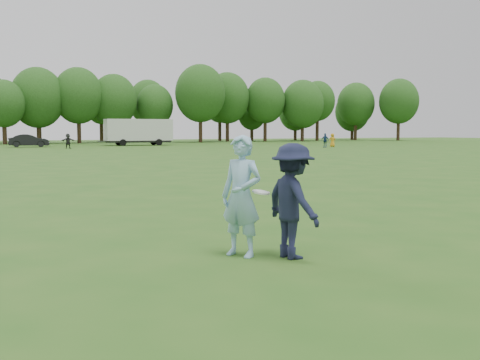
{
  "coord_description": "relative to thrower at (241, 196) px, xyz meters",
  "views": [
    {
      "loc": [
        -3.53,
        -7.44,
        1.94
      ],
      "look_at": [
        0.29,
        1.1,
        1.1
      ],
      "focal_mm": 42.0,
      "sensor_mm": 36.0,
      "label": 1
    }
  ],
  "objects": [
    {
      "name": "player_far_d",
      "position": [
        3.89,
        51.82,
        -0.16
      ],
      "size": [
        1.45,
        0.54,
        1.54
      ],
      "primitive_type": "imported",
      "rotation": [
        0.0,
        0.0,
        0.06
      ],
      "color": "black",
      "rests_on": "ground"
    },
    {
      "name": "field_cone",
      "position": [
        23.93,
        40.42,
        -0.78
      ],
      "size": [
        0.28,
        0.28,
        0.3
      ],
      "primitive_type": "cone",
      "color": "#DA610B",
      "rests_on": "ground"
    },
    {
      "name": "disc_in_play",
      "position": [
        0.24,
        -0.18,
        0.07
      ],
      "size": [
        0.31,
        0.32,
        0.08
      ],
      "color": "white",
      "rests_on": "ground"
    },
    {
      "name": "cargo_trailer",
      "position": [
        13.22,
        59.94,
        0.85
      ],
      "size": [
        9.0,
        2.75,
        3.2
      ],
      "color": "silver",
      "rests_on": "ground"
    },
    {
      "name": "ground",
      "position": [
        0.04,
        -0.32,
        -0.93
      ],
      "size": [
        200.0,
        200.0,
        0.0
      ],
      "primitive_type": "plane",
      "color": "#265417",
      "rests_on": "ground"
    },
    {
      "name": "thrower",
      "position": [
        0.0,
        0.0,
        0.0
      ],
      "size": [
        0.74,
        0.81,
        1.86
      ],
      "primitive_type": "imported",
      "rotation": [
        0.0,
        0.0,
        -1.0
      ],
      "color": "#8AB9D6",
      "rests_on": "ground"
    },
    {
      "name": "player_far_b",
      "position": [
        29.8,
        44.09,
        -0.16
      ],
      "size": [
        0.81,
        0.95,
        1.53
      ],
      "primitive_type": "imported",
      "rotation": [
        0.0,
        0.0,
        -0.98
      ],
      "color": "navy",
      "rests_on": "ground"
    },
    {
      "name": "treeline",
      "position": [
        2.85,
        76.58,
        5.33
      ],
      "size": [
        130.35,
        18.39,
        11.74
      ],
      "color": "#332114",
      "rests_on": "ground"
    },
    {
      "name": "car_f",
      "position": [
        0.54,
        58.47,
        -0.22
      ],
      "size": [
        4.36,
        1.71,
        1.41
      ],
      "primitive_type": "imported",
      "rotation": [
        0.0,
        0.0,
        1.52
      ],
      "color": "black",
      "rests_on": "ground"
    },
    {
      "name": "defender",
      "position": [
        0.65,
        -0.43,
        -0.06
      ],
      "size": [
        0.76,
        1.19,
        1.74
      ],
      "primitive_type": "imported",
      "rotation": [
        0.0,
        0.0,
        1.68
      ],
      "color": "#181C35",
      "rests_on": "ground"
    },
    {
      "name": "player_far_c",
      "position": [
        31.39,
        45.05,
        -0.17
      ],
      "size": [
        0.84,
        0.65,
        1.52
      ],
      "primitive_type": "imported",
      "rotation": [
        0.0,
        0.0,
        2.9
      ],
      "color": "orange",
      "rests_on": "ground"
    }
  ]
}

